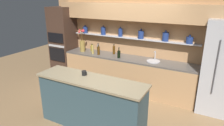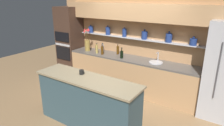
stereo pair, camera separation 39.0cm
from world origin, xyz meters
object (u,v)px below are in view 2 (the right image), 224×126
at_px(sink_fixture, 156,62).
at_px(bottle_wine_2, 122,54).
at_px(flower_vase, 87,44).
at_px(bottle_sauce_3, 97,50).
at_px(bottle_spirit_4, 102,50).
at_px(coffee_mug, 82,72).
at_px(bottle_spirit_1, 97,49).
at_px(bottle_spirit_0, 103,48).
at_px(bottle_spirit_6, 118,50).
at_px(oven_tower, 70,42).
at_px(bottle_oil_5, 96,48).

relative_size(sink_fixture, bottle_wine_2, 1.17).
relative_size(flower_vase, sink_fixture, 1.95).
relative_size(bottle_sauce_3, bottle_spirit_4, 0.62).
bearing_deg(coffee_mug, bottle_wine_2, 91.94).
bearing_deg(flower_vase, bottle_spirit_4, -7.16).
height_order(sink_fixture, coffee_mug, sink_fixture).
distance_m(bottle_spirit_1, bottle_wine_2, 0.82).
xyz_separation_m(bottle_spirit_1, bottle_spirit_4, (0.20, -0.01, -0.00)).
height_order(bottle_spirit_0, bottle_sauce_3, bottle_spirit_0).
bearing_deg(bottle_sauce_3, bottle_spirit_6, 16.63).
distance_m(flower_vase, bottle_wine_2, 1.23).
distance_m(oven_tower, bottle_spirit_6, 1.72).
distance_m(sink_fixture, bottle_spirit_4, 1.54).
height_order(bottle_sauce_3, bottle_spirit_6, bottle_spirit_6).
distance_m(flower_vase, bottle_spirit_6, 0.97).
relative_size(flower_vase, coffee_mug, 5.93).
distance_m(bottle_wine_2, bottle_spirit_6, 0.38).
height_order(bottle_spirit_4, coffee_mug, bottle_spirit_4).
xyz_separation_m(bottle_oil_5, bottle_spirit_6, (0.73, 0.02, 0.03)).
xyz_separation_m(bottle_spirit_4, bottle_spirit_6, (0.35, 0.26, -0.00)).
bearing_deg(bottle_spirit_0, bottle_sauce_3, -121.83).
relative_size(bottle_spirit_0, bottle_spirit_4, 0.91).
distance_m(bottle_spirit_1, coffee_mug, 1.85).
relative_size(oven_tower, bottle_sauce_3, 12.32).
bearing_deg(flower_vase, bottle_wine_2, -3.42).
distance_m(bottle_spirit_4, bottle_spirit_6, 0.43).
distance_m(bottle_wine_2, coffee_mug, 1.62).
xyz_separation_m(bottle_spirit_1, bottle_sauce_3, (-0.06, 0.07, -0.05)).
distance_m(sink_fixture, bottle_wine_2, 0.91).
relative_size(flower_vase, bottle_sauce_3, 3.70).
bearing_deg(bottle_spirit_0, oven_tower, -174.92).
bearing_deg(bottle_spirit_4, bottle_oil_5, 148.55).
bearing_deg(flower_vase, bottle_spirit_6, 11.02).
bearing_deg(flower_vase, bottle_sauce_3, 0.79).
distance_m(flower_vase, bottle_spirit_1, 0.42).
relative_size(bottle_oil_5, bottle_spirit_6, 0.77).
bearing_deg(sink_fixture, bottle_spirit_0, 176.74).
xyz_separation_m(bottle_sauce_3, bottle_oil_5, (-0.13, 0.16, 0.01)).
relative_size(flower_vase, bottle_wine_2, 2.29).
xyz_separation_m(flower_vase, bottle_wine_2, (1.23, -0.07, -0.11)).
height_order(sink_fixture, bottle_spirit_6, bottle_spirit_6).
distance_m(oven_tower, bottle_spirit_0, 1.22).
bearing_deg(coffee_mug, flower_vase, 127.11).
distance_m(bottle_spirit_1, bottle_sauce_3, 0.10).
xyz_separation_m(bottle_spirit_0, bottle_oil_5, (-0.23, 0.00, -0.02)).
bearing_deg(bottle_spirit_6, coffee_mug, -79.85).
xyz_separation_m(bottle_wine_2, bottle_spirit_4, (-0.63, -0.00, 0.02)).
relative_size(oven_tower, bottle_oil_5, 10.05).
bearing_deg(bottle_wine_2, flower_vase, 176.58).
height_order(bottle_sauce_3, coffee_mug, coffee_mug).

